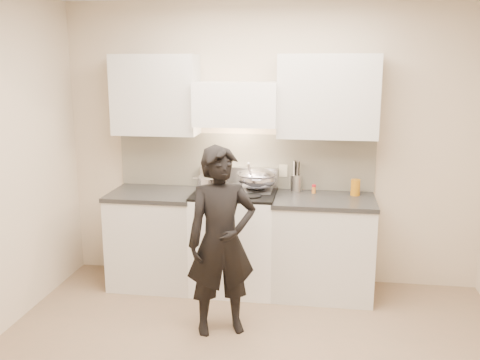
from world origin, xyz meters
name	(u,v)px	position (x,y,z in m)	size (l,w,h in m)	color
room_shell	(245,139)	(-0.06, 0.37, 1.60)	(4.04, 3.54, 2.70)	beige
stove	(235,240)	(-0.30, 1.42, 0.47)	(0.76, 0.65, 0.96)	white
counter_right	(323,246)	(0.53, 1.43, 0.46)	(0.92, 0.67, 0.92)	silver
counter_left	(155,237)	(-1.08, 1.43, 0.46)	(0.82, 0.67, 0.92)	silver
wok	(257,178)	(-0.10, 1.52, 1.06)	(0.38, 0.47, 0.31)	silver
stock_pot	(210,185)	(-0.50, 1.28, 1.04)	(0.33, 0.27, 0.15)	silver
utensil_crock	(296,182)	(0.26, 1.67, 1.01)	(0.11, 0.11, 0.29)	#BDBDBD
spice_jar	(314,189)	(0.43, 1.59, 0.96)	(0.04, 0.04, 0.08)	orange
oil_glass	(355,187)	(0.81, 1.57, 1.00)	(0.09, 0.09, 0.15)	#B66F11
person	(221,241)	(-0.27, 0.57, 0.76)	(0.55, 0.36, 1.51)	black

